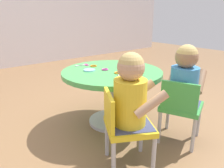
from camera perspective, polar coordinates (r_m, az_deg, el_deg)
name	(u,v)px	position (r m, az deg, el deg)	size (l,w,h in m)	color
ground_plane	(112,122)	(2.15, 0.00, -9.85)	(10.00, 10.00, 0.00)	olive
craft_table	(112,83)	(1.99, 0.00, 0.22)	(0.90, 0.90, 0.52)	silver
child_chair_left	(124,126)	(1.46, 3.20, -10.81)	(0.41, 0.41, 0.54)	#B7B7BC
seated_child_left	(131,93)	(1.37, 4.99, -2.33)	(0.43, 0.40, 0.51)	#3F4772
child_chair_right	(181,107)	(1.80, 17.48, -5.75)	(0.39, 0.39, 0.54)	#B7B7BC
seated_child_right	(185,78)	(1.76, 18.43, 1.48)	(0.42, 0.38, 0.51)	#3F4772
rolling_pin	(128,73)	(1.77, 4.09, 2.76)	(0.23, 0.06, 0.05)	#D83F3F
craft_scissors	(84,65)	(2.17, -7.42, 4.95)	(0.14, 0.08, 0.01)	silver
playdough_blob_0	(89,70)	(1.96, -5.94, 3.64)	(0.10, 0.10, 0.01)	#8CCCF2
cookie_cutter_0	(105,69)	(1.98, -1.84, 3.84)	(0.06, 0.06, 0.01)	#D83FA5
cookie_cutter_1	(122,63)	(2.24, 2.50, 5.58)	(0.05, 0.05, 0.01)	#D83FA5
cookie_cutter_2	(94,66)	(2.12, -4.85, 4.76)	(0.06, 0.06, 0.01)	orange
cookie_cutter_3	(118,73)	(1.86, 1.56, 2.96)	(0.06, 0.06, 0.01)	orange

